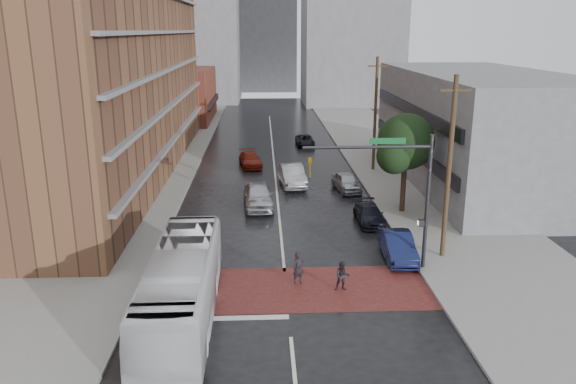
{
  "coord_description": "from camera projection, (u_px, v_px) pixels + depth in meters",
  "views": [
    {
      "loc": [
        -1.06,
        -24.45,
        12.16
      ],
      "look_at": [
        0.32,
        5.43,
        3.5
      ],
      "focal_mm": 35.0,
      "sensor_mm": 36.0,
      "label": 1
    }
  ],
  "objects": [
    {
      "name": "car_parked_near",
      "position": [
        398.0,
        246.0,
        30.81
      ],
      "size": [
        1.67,
        4.44,
        1.45
      ],
      "primitive_type": "imported",
      "rotation": [
        0.0,
        0.0,
        -0.03
      ],
      "color": "#121941",
      "rests_on": "ground"
    },
    {
      "name": "pedestrian_a",
      "position": [
        298.0,
        268.0,
        27.73
      ],
      "size": [
        0.71,
        0.6,
        1.65
      ],
      "primitive_type": "imported",
      "rotation": [
        0.0,
        0.0,
        0.39
      ],
      "color": "black",
      "rests_on": "ground"
    },
    {
      "name": "street_tree",
      "position": [
        406.0,
        145.0,
        37.5
      ],
      "size": [
        4.2,
        4.1,
        6.9
      ],
      "color": "#332319",
      "rests_on": "ground"
    },
    {
      "name": "signal_mast",
      "position": [
        400.0,
        183.0,
        28.23
      ],
      "size": [
        6.5,
        0.3,
        7.2
      ],
      "color": "#2D2D33",
      "rests_on": "ground"
    },
    {
      "name": "car_travel_c",
      "position": [
        250.0,
        160.0,
        51.78
      ],
      "size": [
        2.48,
        4.67,
        1.29
      ],
      "primitive_type": "imported",
      "rotation": [
        0.0,
        0.0,
        0.16
      ],
      "color": "maroon",
      "rests_on": "ground"
    },
    {
      "name": "distant_tower_center",
      "position": [
        266.0,
        31.0,
        114.71
      ],
      "size": [
        12.0,
        10.0,
        24.0
      ],
      "primitive_type": "cube",
      "color": "gray",
      "rests_on": "ground"
    },
    {
      "name": "distant_tower_west",
      "position": [
        186.0,
        7.0,
        96.67
      ],
      "size": [
        18.0,
        16.0,
        32.0
      ],
      "primitive_type": "cube",
      "color": "gray",
      "rests_on": "ground"
    },
    {
      "name": "sidewalk_east",
      "position": [
        400.0,
        167.0,
        51.37
      ],
      "size": [
        9.0,
        90.0,
        0.15
      ],
      "primitive_type": "cube",
      "color": "gray",
      "rests_on": "ground"
    },
    {
      "name": "utility_pole_near",
      "position": [
        449.0,
        168.0,
        29.69
      ],
      "size": [
        1.6,
        0.26,
        10.0
      ],
      "color": "#473321",
      "rests_on": "ground"
    },
    {
      "name": "apartment_block",
      "position": [
        101.0,
        6.0,
        45.41
      ],
      "size": [
        10.0,
        44.0,
        28.0
      ],
      "primitive_type": "cube",
      "color": "brown",
      "rests_on": "ground"
    },
    {
      "name": "sidewalk_west",
      "position": [
        147.0,
        170.0,
        50.35
      ],
      "size": [
        9.0,
        90.0,
        0.15
      ],
      "primitive_type": "cube",
      "color": "gray",
      "rests_on": "ground"
    },
    {
      "name": "storefront_west",
      "position": [
        183.0,
        95.0,
        77.2
      ],
      "size": [
        8.0,
        16.0,
        7.0
      ],
      "primitive_type": "cube",
      "color": "brown",
      "rests_on": "ground"
    },
    {
      "name": "car_travel_b",
      "position": [
        292.0,
        175.0,
        45.35
      ],
      "size": [
        2.25,
        5.26,
        1.69
      ],
      "primitive_type": "imported",
      "rotation": [
        0.0,
        0.0,
        0.09
      ],
      "color": "#B7B9BF",
      "rests_on": "ground"
    },
    {
      "name": "crosswalk",
      "position": [
        286.0,
        289.0,
        27.37
      ],
      "size": [
        14.0,
        5.0,
        0.02
      ],
      "primitive_type": "cube",
      "color": "maroon",
      "rests_on": "ground"
    },
    {
      "name": "car_travel_a",
      "position": [
        258.0,
        196.0,
        39.76
      ],
      "size": [
        2.31,
        5.13,
        1.71
      ],
      "primitive_type": "imported",
      "rotation": [
        0.0,
        0.0,
        0.06
      ],
      "color": "#B2B5BA",
      "rests_on": "ground"
    },
    {
      "name": "car_parked_mid",
      "position": [
        369.0,
        214.0,
        36.58
      ],
      "size": [
        1.71,
        4.1,
        1.18
      ],
      "primitive_type": "imported",
      "rotation": [
        0.0,
        0.0,
        0.01
      ],
      "color": "black",
      "rests_on": "ground"
    },
    {
      "name": "ground",
      "position": [
        287.0,
        293.0,
        26.89
      ],
      "size": [
        160.0,
        160.0,
        0.0
      ],
      "primitive_type": "plane",
      "color": "black",
      "rests_on": "ground"
    },
    {
      "name": "utility_pole_far",
      "position": [
        375.0,
        114.0,
        48.88
      ],
      "size": [
        1.6,
        0.26,
        10.0
      ],
      "color": "#473321",
      "rests_on": "ground"
    },
    {
      "name": "building_east",
      "position": [
        478.0,
        128.0,
        45.56
      ],
      "size": [
        11.0,
        26.0,
        9.0
      ],
      "primitive_type": "cube",
      "color": "gray",
      "rests_on": "ground"
    },
    {
      "name": "suv_travel",
      "position": [
        305.0,
        140.0,
        61.18
      ],
      "size": [
        1.98,
        4.12,
        1.13
      ],
      "primitive_type": "imported",
      "rotation": [
        0.0,
        0.0,
        0.03
      ],
      "color": "black",
      "rests_on": "ground"
    },
    {
      "name": "pedestrian_b",
      "position": [
        342.0,
        276.0,
        27.03
      ],
      "size": [
        0.74,
        0.59,
        1.47
      ],
      "primitive_type": "imported",
      "rotation": [
        0.0,
        0.0,
        -0.04
      ],
      "color": "black",
      "rests_on": "ground"
    },
    {
      "name": "transit_bus",
      "position": [
        182.0,
        286.0,
        24.11
      ],
      "size": [
        2.75,
        11.4,
        3.17
      ],
      "primitive_type": "imported",
      "rotation": [
        0.0,
        0.0,
        0.01
      ],
      "color": "silver",
      "rests_on": "ground"
    },
    {
      "name": "car_parked_far",
      "position": [
        347.0,
        182.0,
        43.93
      ],
      "size": [
        2.27,
        4.3,
        1.39
      ],
      "primitive_type": "imported",
      "rotation": [
        0.0,
        0.0,
        0.16
      ],
      "color": "#A7ABAE",
      "rests_on": "ground"
    }
  ]
}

